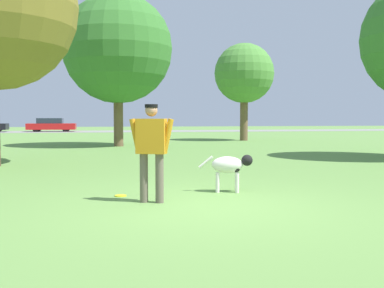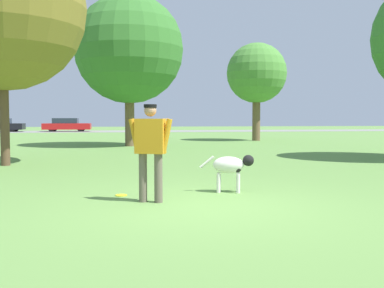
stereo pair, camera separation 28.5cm
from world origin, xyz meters
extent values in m
plane|color=#608C42|center=(0.00, 0.00, 0.00)|extent=(120.00, 120.00, 0.00)
cube|color=gray|center=(0.00, 37.46, 0.01)|extent=(120.00, 6.00, 0.01)
cylinder|color=#665B4C|center=(-0.66, 0.46, 0.39)|extent=(0.17, 0.17, 0.78)
cylinder|color=#665B4C|center=(-0.90, 0.55, 0.39)|extent=(0.17, 0.17, 0.78)
cube|color=#C68419|center=(-0.78, 0.51, 1.05)|extent=(0.51, 0.37, 0.55)
cylinder|color=#C68419|center=(-0.54, 0.42, 1.05)|extent=(0.22, 0.15, 0.56)
cylinder|color=#C68419|center=(-1.02, 0.60, 1.05)|extent=(0.22, 0.15, 0.56)
sphere|color=#A87A5B|center=(-0.78, 0.51, 1.46)|extent=(0.25, 0.25, 0.19)
cylinder|color=black|center=(-0.78, 0.51, 1.53)|extent=(0.26, 0.26, 0.05)
ellipsoid|color=silver|center=(0.66, 1.27, 0.50)|extent=(0.62, 0.43, 0.30)
ellipsoid|color=black|center=(0.81, 1.23, 0.44)|extent=(0.21, 0.24, 0.16)
sphere|color=black|center=(1.00, 1.18, 0.58)|extent=(0.25, 0.25, 0.20)
cylinder|color=silver|center=(0.85, 1.30, 0.17)|extent=(0.09, 0.09, 0.35)
cylinder|color=silver|center=(0.80, 1.14, 0.17)|extent=(0.09, 0.09, 0.35)
cylinder|color=silver|center=(0.51, 1.39, 0.17)|extent=(0.09, 0.09, 0.35)
cylinder|color=silver|center=(0.47, 1.23, 0.17)|extent=(0.09, 0.09, 0.35)
cylinder|color=silver|center=(0.28, 1.36, 0.54)|extent=(0.27, 0.11, 0.24)
cylinder|color=yellow|center=(-1.26, 1.17, 0.01)|extent=(0.20, 0.20, 0.02)
torus|color=yellow|center=(-1.26, 1.17, 0.01)|extent=(0.21, 0.21, 0.02)
cylinder|color=brown|center=(-4.53, 6.57, 1.33)|extent=(0.25, 0.25, 2.66)
sphere|color=olive|center=(-4.53, 6.57, 4.38)|extent=(4.59, 4.59, 4.59)
cylinder|color=brown|center=(6.31, 18.74, 1.31)|extent=(0.46, 0.46, 2.62)
sphere|color=#4C8938|center=(6.31, 18.74, 3.92)|extent=(3.46, 3.46, 3.46)
cylinder|color=brown|center=(-1.02, 14.73, 1.32)|extent=(0.44, 0.44, 2.63)
sphere|color=#38752D|center=(-1.02, 14.73, 4.53)|extent=(5.07, 5.07, 5.07)
cylinder|color=black|center=(-11.77, 38.59, 0.30)|extent=(0.61, 0.22, 0.60)
cylinder|color=black|center=(-11.72, 36.98, 0.30)|extent=(0.61, 0.22, 0.60)
cube|color=red|center=(-6.84, 37.72, 0.50)|extent=(4.45, 1.75, 0.58)
cube|color=#232D38|center=(-6.97, 37.72, 1.04)|extent=(2.32, 1.50, 0.50)
cylinder|color=black|center=(-5.50, 38.45, 0.30)|extent=(0.59, 0.20, 0.59)
cylinder|color=black|center=(-5.51, 36.97, 0.30)|extent=(0.59, 0.20, 0.59)
cylinder|color=black|center=(-8.16, 38.47, 0.30)|extent=(0.59, 0.20, 0.59)
cylinder|color=black|center=(-8.18, 36.99, 0.30)|extent=(0.59, 0.20, 0.59)
camera|label=1|loc=(-1.43, -6.54, 1.35)|focal=42.00mm
camera|label=2|loc=(-1.15, -6.59, 1.35)|focal=42.00mm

